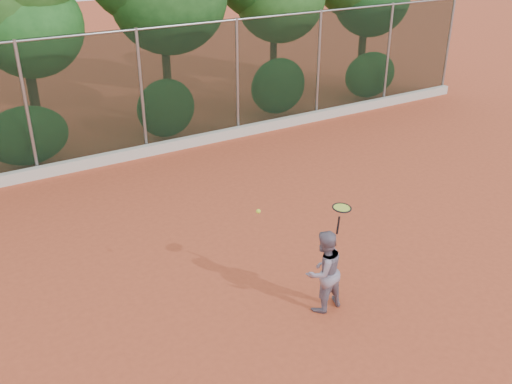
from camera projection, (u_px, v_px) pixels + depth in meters
ground at (283, 270)px, 10.91m from camera, size 80.00×80.00×0.00m
concrete_curb at (149, 150)px, 16.08m from camera, size 24.00×0.20×0.30m
tennis_player at (324, 271)px, 9.55m from camera, size 0.77×0.62×1.49m
chainlink_fence at (141, 89)px, 15.48m from camera, size 24.09×0.09×3.50m
tennis_racket at (341, 210)px, 9.11m from camera, size 0.41×0.41×0.54m
tennis_ball_in_flight at (258, 211)px, 9.02m from camera, size 0.07×0.07×0.07m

